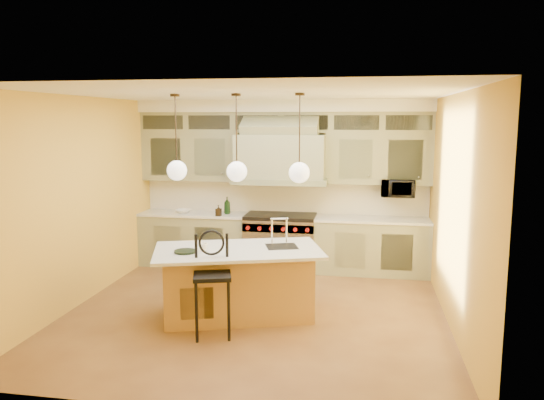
% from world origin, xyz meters
% --- Properties ---
extents(floor, '(5.00, 5.00, 0.00)m').
position_xyz_m(floor, '(0.00, 0.00, 0.00)').
color(floor, brown).
rests_on(floor, ground).
extents(ceiling, '(5.00, 5.00, 0.00)m').
position_xyz_m(ceiling, '(0.00, 0.00, 2.90)').
color(ceiling, white).
rests_on(ceiling, wall_back).
extents(wall_back, '(5.00, 0.00, 5.00)m').
position_xyz_m(wall_back, '(0.00, 2.50, 1.45)').
color(wall_back, gold).
rests_on(wall_back, ground).
extents(wall_front, '(5.00, 0.00, 5.00)m').
position_xyz_m(wall_front, '(0.00, -2.50, 1.45)').
color(wall_front, gold).
rests_on(wall_front, ground).
extents(wall_left, '(0.00, 5.00, 5.00)m').
position_xyz_m(wall_left, '(-2.50, 0.00, 1.45)').
color(wall_left, gold).
rests_on(wall_left, ground).
extents(wall_right, '(0.00, 5.00, 5.00)m').
position_xyz_m(wall_right, '(2.50, 0.00, 1.45)').
color(wall_right, gold).
rests_on(wall_right, ground).
extents(back_cabinetry, '(5.00, 0.77, 2.90)m').
position_xyz_m(back_cabinetry, '(0.00, 2.23, 1.43)').
color(back_cabinetry, gray).
rests_on(back_cabinetry, floor).
extents(range, '(1.20, 0.74, 0.96)m').
position_xyz_m(range, '(0.00, 2.14, 0.49)').
color(range, silver).
rests_on(range, floor).
extents(kitchen_island, '(2.38, 1.74, 1.35)m').
position_xyz_m(kitchen_island, '(-0.20, -0.16, 0.47)').
color(kitchen_island, '#AD7E3D').
rests_on(kitchen_island, floor).
extents(counter_stool, '(0.55, 0.55, 1.26)m').
position_xyz_m(counter_stool, '(-0.36, -0.81, 0.72)').
color(counter_stool, black).
rests_on(counter_stool, floor).
extents(microwave, '(0.54, 0.37, 0.30)m').
position_xyz_m(microwave, '(1.95, 2.25, 1.45)').
color(microwave, black).
rests_on(microwave, back_cabinetry).
extents(oil_bottle_a, '(0.12, 0.12, 0.30)m').
position_xyz_m(oil_bottle_a, '(-0.95, 2.15, 1.09)').
color(oil_bottle_a, black).
rests_on(oil_bottle_a, back_cabinetry).
extents(oil_bottle_b, '(0.10, 0.10, 0.19)m').
position_xyz_m(oil_bottle_b, '(-1.04, 1.92, 1.03)').
color(oil_bottle_b, black).
rests_on(oil_bottle_b, back_cabinetry).
extents(fruit_bowl, '(0.28, 0.28, 0.06)m').
position_xyz_m(fruit_bowl, '(-1.74, 2.11, 0.97)').
color(fruit_bowl, white).
rests_on(fruit_bowl, back_cabinetry).
extents(cup, '(0.11, 0.11, 0.10)m').
position_xyz_m(cup, '(-0.60, -0.37, 0.97)').
color(cup, white).
rests_on(cup, kitchen_island).
extents(pendant_left, '(0.26, 0.26, 1.11)m').
position_xyz_m(pendant_left, '(-1.01, -0.16, 1.95)').
color(pendant_left, '#2D2319').
rests_on(pendant_left, ceiling).
extents(pendant_center, '(0.26, 0.26, 1.11)m').
position_xyz_m(pendant_center, '(-0.21, -0.16, 1.95)').
color(pendant_center, '#2D2319').
rests_on(pendant_center, ceiling).
extents(pendant_right, '(0.26, 0.26, 1.11)m').
position_xyz_m(pendant_right, '(0.59, -0.16, 1.95)').
color(pendant_right, '#2D2319').
rests_on(pendant_right, ceiling).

